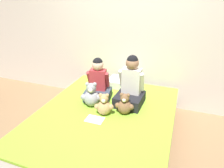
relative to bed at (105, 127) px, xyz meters
The scene contains 10 objects.
ground_plane 0.21m from the bed, ahead, with size 14.00×14.00×0.00m, color #93704C.
wall_behind_bed 1.57m from the bed, 90.00° to the left, with size 8.00×0.06×2.50m.
bed is the anchor object (origin of this frame).
child_on_left 0.59m from the bed, 124.88° to the left, with size 0.39×0.37×0.58m.
child_on_right 0.61m from the bed, 55.87° to the left, with size 0.36×0.40×0.66m.
teddy_bear_held_by_left_child 0.43m from the bed, 154.23° to the left, with size 0.27×0.21×0.33m.
teddy_bear_held_by_right_child 0.40m from the bed, 18.45° to the left, with size 0.23×0.17×0.28m.
teddy_bear_between_children 0.33m from the bed, 89.88° to the right, with size 0.23×0.18×0.28m.
pillow_at_headboard 0.86m from the bed, 90.00° to the left, with size 0.49×0.34×0.11m.
sign_card 0.28m from the bed, 108.83° to the right, with size 0.21×0.15×0.00m.
Camera 1 is at (0.79, -1.93, 1.78)m, focal length 32.00 mm.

